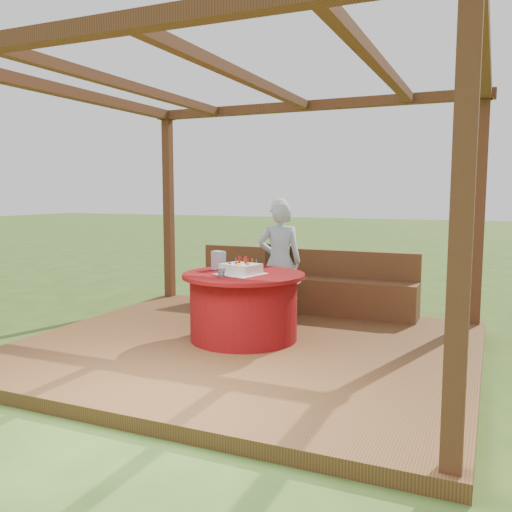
{
  "coord_description": "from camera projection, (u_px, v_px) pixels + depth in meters",
  "views": [
    {
      "loc": [
        2.29,
        -4.95,
        1.67
      ],
      "look_at": [
        0.0,
        0.25,
        1.0
      ],
      "focal_mm": 38.0,
      "sensor_mm": 36.0,
      "label": 1
    }
  ],
  "objects": [
    {
      "name": "ground",
      "position": [
        246.0,
        354.0,
        5.61
      ],
      "size": [
        60.0,
        60.0,
        0.0
      ],
      "primitive_type": "plane",
      "color": "#35541C",
      "rests_on": "ground"
    },
    {
      "name": "deck",
      "position": [
        246.0,
        349.0,
        5.6
      ],
      "size": [
        4.5,
        4.0,
        0.12
      ],
      "primitive_type": "cube",
      "color": "brown",
      "rests_on": "ground"
    },
    {
      "name": "pergola",
      "position": [
        246.0,
        117.0,
        5.33
      ],
      "size": [
        4.5,
        4.0,
        2.72
      ],
      "color": "brown",
      "rests_on": "deck"
    },
    {
      "name": "bench",
      "position": [
        301.0,
        290.0,
        7.12
      ],
      "size": [
        3.0,
        0.42,
        0.8
      ],
      "color": "brown",
      "rests_on": "deck"
    },
    {
      "name": "table",
      "position": [
        244.0,
        306.0,
        5.71
      ],
      "size": [
        1.29,
        1.29,
        0.7
      ],
      "color": "maroon",
      "rests_on": "deck"
    },
    {
      "name": "chair",
      "position": [
        272.0,
        278.0,
        6.65
      ],
      "size": [
        0.59,
        0.59,
        0.9
      ],
      "color": "#3A2412",
      "rests_on": "deck"
    },
    {
      "name": "elderly_woman",
      "position": [
        280.0,
        260.0,
        6.53
      ],
      "size": [
        0.62,
        0.53,
        1.48
      ],
      "color": "#91BDD7",
      "rests_on": "deck"
    },
    {
      "name": "birthday_cake",
      "position": [
        241.0,
        269.0,
        5.61
      ],
      "size": [
        0.51,
        0.51,
        0.18
      ],
      "color": "white",
      "rests_on": "table"
    },
    {
      "name": "gift_bag",
      "position": [
        219.0,
        260.0,
        5.95
      ],
      "size": [
        0.17,
        0.14,
        0.2
      ],
      "primitive_type": "cube",
      "rotation": [
        0.0,
        0.0,
        -0.35
      ],
      "color": "#EC98C7",
      "rests_on": "table"
    },
    {
      "name": "drinking_glass",
      "position": [
        221.0,
        273.0,
        5.43
      ],
      "size": [
        0.11,
        0.11,
        0.08
      ],
      "primitive_type": "imported",
      "rotation": [
        0.0,
        0.0,
        -0.24
      ],
      "color": "white",
      "rests_on": "table"
    }
  ]
}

